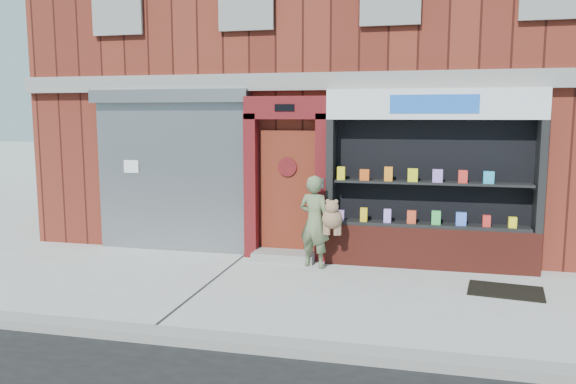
% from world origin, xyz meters
% --- Properties ---
extents(ground, '(80.00, 80.00, 0.00)m').
position_xyz_m(ground, '(0.00, 0.00, 0.00)').
color(ground, '#9E9E99').
rests_on(ground, ground).
extents(curb, '(60.00, 0.30, 0.12)m').
position_xyz_m(curb, '(0.00, -2.15, 0.06)').
color(curb, gray).
rests_on(curb, ground).
extents(building, '(12.00, 8.16, 8.00)m').
position_xyz_m(building, '(-0.00, 5.99, 4.00)').
color(building, '#5D1E15').
rests_on(building, ground).
extents(shutter_bay, '(3.10, 0.30, 3.04)m').
position_xyz_m(shutter_bay, '(-3.00, 1.93, 1.72)').
color(shutter_bay, gray).
rests_on(shutter_bay, ground).
extents(red_door_bay, '(1.52, 0.58, 2.90)m').
position_xyz_m(red_door_bay, '(-0.75, 1.86, 1.46)').
color(red_door_bay, '#4E0D10').
rests_on(red_door_bay, ground).
extents(pharmacy_bay, '(3.50, 0.41, 3.00)m').
position_xyz_m(pharmacy_bay, '(1.75, 1.81, 1.37)').
color(pharmacy_bay, maroon).
rests_on(pharmacy_bay, ground).
extents(woman, '(0.82, 0.55, 1.57)m').
position_xyz_m(woman, '(-0.10, 1.35, 0.80)').
color(woman, '#5F6E48').
rests_on(woman, ground).
extents(doormat, '(1.14, 0.87, 0.03)m').
position_xyz_m(doormat, '(2.84, 0.67, 0.01)').
color(doormat, black).
rests_on(doormat, ground).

